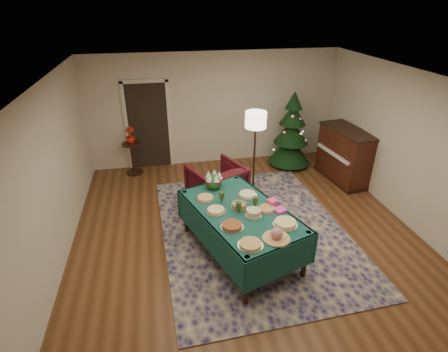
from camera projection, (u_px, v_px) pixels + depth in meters
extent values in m
plane|color=#593319|center=(250.00, 244.00, 5.98)|extent=(7.00, 7.00, 0.00)
plane|color=white|center=(257.00, 86.00, 4.74)|extent=(7.00, 7.00, 0.00)
plane|color=beige|center=(215.00, 109.00, 8.41)|extent=(6.00, 0.00, 6.00)
plane|color=beige|center=(45.00, 193.00, 4.85)|extent=(0.00, 7.00, 7.00)
plane|color=beige|center=(425.00, 159.00, 5.87)|extent=(0.00, 7.00, 7.00)
cube|color=black|center=(149.00, 127.00, 8.28)|extent=(0.92, 0.02, 2.04)
cube|color=silver|center=(127.00, 127.00, 8.17)|extent=(0.08, 0.04, 2.14)
cube|color=silver|center=(170.00, 125.00, 8.34)|extent=(0.08, 0.04, 2.14)
cube|color=silver|center=(144.00, 81.00, 7.77)|extent=(1.08, 0.04, 0.08)
cube|color=#18144C|center=(253.00, 230.00, 6.33)|extent=(3.36, 4.32, 0.02)
cylinder|color=black|center=(246.00, 281.00, 4.64)|extent=(0.08, 0.08, 0.83)
cylinder|color=black|center=(186.00, 212.00, 6.11)|extent=(0.08, 0.08, 0.83)
cylinder|color=black|center=(305.00, 255.00, 5.10)|extent=(0.08, 0.08, 0.83)
cylinder|color=black|center=(236.00, 197.00, 6.58)|extent=(0.08, 0.08, 0.83)
cube|color=#113D31|center=(241.00, 211.00, 5.43)|extent=(1.83, 2.38, 0.04)
cube|color=#113D31|center=(210.00, 195.00, 6.33)|extent=(1.19, 0.44, 0.52)
cube|color=#113D31|center=(282.00, 262.00, 4.74)|extent=(1.19, 0.44, 0.52)
cube|color=#113D31|center=(271.00, 213.00, 5.80)|extent=(0.73, 2.02, 0.52)
cube|color=#113D31|center=(207.00, 235.00, 5.27)|extent=(0.73, 2.02, 0.52)
cylinder|color=silver|center=(250.00, 245.00, 4.64)|extent=(0.35, 0.35, 0.01)
cylinder|color=tan|center=(250.00, 244.00, 4.63)|extent=(0.30, 0.30, 0.04)
cylinder|color=silver|center=(276.00, 239.00, 4.77)|extent=(0.39, 0.39, 0.01)
sphere|color=#CC727A|center=(277.00, 233.00, 4.73)|extent=(0.17, 0.17, 0.17)
cylinder|color=silver|center=(285.00, 225.00, 5.06)|extent=(0.36, 0.36, 0.01)
cylinder|color=#D8D172|center=(285.00, 223.00, 5.04)|extent=(0.31, 0.31, 0.06)
cylinder|color=silver|center=(232.00, 227.00, 5.01)|extent=(0.34, 0.34, 0.01)
cylinder|color=brown|center=(232.00, 225.00, 5.00)|extent=(0.29, 0.29, 0.04)
cylinder|color=silver|center=(253.00, 216.00, 5.27)|extent=(0.25, 0.25, 0.01)
cylinder|color=tan|center=(253.00, 213.00, 5.24)|extent=(0.22, 0.22, 0.10)
cylinder|color=silver|center=(266.00, 210.00, 5.41)|extent=(0.29, 0.29, 0.01)
cylinder|color=#B2844C|center=(266.00, 208.00, 5.40)|extent=(0.25, 0.25, 0.03)
cylinder|color=silver|center=(216.00, 212.00, 5.37)|extent=(0.31, 0.31, 0.01)
cylinder|color=#D8BF7F|center=(216.00, 210.00, 5.35)|extent=(0.26, 0.26, 0.04)
cylinder|color=silver|center=(239.00, 207.00, 5.48)|extent=(0.27, 0.27, 0.01)
cylinder|color=maroon|center=(239.00, 205.00, 5.46)|extent=(0.23, 0.23, 0.07)
cylinder|color=silver|center=(247.00, 195.00, 5.81)|extent=(0.32, 0.32, 0.01)
cylinder|color=#F2EACC|center=(248.00, 194.00, 5.80)|extent=(0.27, 0.27, 0.03)
cylinder|color=silver|center=(205.00, 199.00, 5.71)|extent=(0.31, 0.31, 0.01)
cylinder|color=tan|center=(205.00, 198.00, 5.70)|extent=(0.26, 0.26, 0.03)
cone|color=#2D471E|center=(222.00, 200.00, 5.60)|extent=(0.08, 0.08, 0.10)
cylinder|color=#2D471E|center=(222.00, 195.00, 5.55)|extent=(0.09, 0.09, 0.10)
cone|color=#2D471E|center=(255.00, 205.00, 5.45)|extent=(0.08, 0.08, 0.10)
cylinder|color=#2D471E|center=(255.00, 200.00, 5.41)|extent=(0.09, 0.09, 0.10)
cone|color=#2D471E|center=(238.00, 210.00, 5.32)|extent=(0.08, 0.08, 0.10)
cylinder|color=#2D471E|center=(239.00, 205.00, 5.28)|extent=(0.09, 0.09, 0.10)
cube|color=#E840BD|center=(280.00, 210.00, 5.38)|extent=(0.21, 0.21, 0.04)
cube|color=#F7448B|center=(272.00, 203.00, 5.50)|extent=(0.17, 0.17, 0.11)
sphere|color=#1E4C1E|center=(214.00, 182.00, 5.99)|extent=(0.29, 0.29, 0.29)
cone|color=white|center=(219.00, 175.00, 5.95)|extent=(0.11, 0.11, 0.13)
cone|color=white|center=(214.00, 173.00, 6.02)|extent=(0.11, 0.11, 0.13)
cone|color=white|center=(208.00, 174.00, 5.97)|extent=(0.11, 0.11, 0.13)
cone|color=white|center=(209.00, 177.00, 5.87)|extent=(0.11, 0.11, 0.13)
cone|color=white|center=(216.00, 178.00, 5.85)|extent=(0.11, 0.11, 0.13)
sphere|color=#B20C0F|center=(219.00, 178.00, 6.05)|extent=(0.08, 0.08, 0.08)
sphere|color=#B20C0F|center=(209.00, 178.00, 6.05)|extent=(0.08, 0.08, 0.08)
sphere|color=#B20C0F|center=(208.00, 182.00, 5.89)|extent=(0.08, 0.08, 0.08)
sphere|color=#B20C0F|center=(219.00, 182.00, 5.90)|extent=(0.08, 0.08, 0.08)
imported|color=#470F17|center=(217.00, 183.00, 6.90)|extent=(1.22, 1.19, 0.97)
cylinder|color=#A57F3F|center=(253.00, 189.00, 7.64)|extent=(0.30, 0.30, 0.03)
cylinder|color=black|center=(254.00, 157.00, 7.28)|extent=(0.04, 0.04, 1.60)
cylinder|color=#FFEABF|center=(256.00, 120.00, 6.91)|extent=(0.43, 0.43, 0.32)
cylinder|color=black|center=(135.00, 172.00, 8.38)|extent=(0.39, 0.39, 0.04)
cylinder|color=black|center=(133.00, 159.00, 8.22)|extent=(0.09, 0.09, 0.71)
cylinder|color=black|center=(131.00, 144.00, 8.05)|extent=(0.43, 0.43, 0.03)
imported|color=#B6220D|center=(130.00, 139.00, 7.99)|extent=(0.22, 0.39, 0.22)
cylinder|color=black|center=(289.00, 162.00, 8.78)|extent=(0.11, 0.11, 0.15)
cone|color=black|center=(290.00, 149.00, 8.62)|extent=(1.06, 1.06, 0.65)
cone|color=black|center=(291.00, 131.00, 8.40)|extent=(0.87, 0.87, 0.56)
cone|color=black|center=(293.00, 115.00, 8.21)|extent=(0.66, 0.66, 0.46)
cone|color=black|center=(294.00, 100.00, 8.05)|extent=(0.43, 0.43, 0.42)
cube|color=black|center=(341.00, 177.00, 8.11)|extent=(0.76, 1.44, 0.08)
cube|color=black|center=(345.00, 155.00, 7.85)|extent=(0.74, 1.42, 1.12)
cube|color=black|center=(349.00, 131.00, 7.58)|extent=(0.79, 1.46, 0.05)
cube|color=white|center=(334.00, 154.00, 7.73)|extent=(0.26, 1.17, 0.06)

